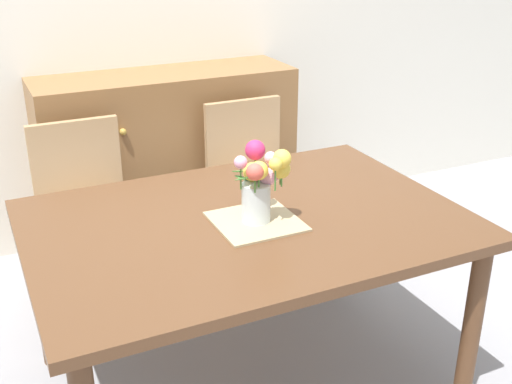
{
  "coord_description": "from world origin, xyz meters",
  "views": [
    {
      "loc": [
        -0.87,
        -1.92,
        1.75
      ],
      "look_at": [
        0.02,
        -0.05,
        0.86
      ],
      "focal_mm": 44.48,
      "sensor_mm": 36.0,
      "label": 1
    }
  ],
  "objects_px": {
    "chair_left": "(85,204)",
    "flower_vase": "(261,179)",
    "dresser": "(169,161)",
    "dining_table": "(247,238)",
    "chair_right": "(252,175)"
  },
  "relations": [
    {
      "from": "chair_left",
      "to": "flower_vase",
      "type": "height_order",
      "value": "flower_vase"
    },
    {
      "from": "dresser",
      "to": "flower_vase",
      "type": "distance_m",
      "value": 1.44
    },
    {
      "from": "dining_table",
      "to": "chair_left",
      "type": "distance_m",
      "value": 1.0
    },
    {
      "from": "dining_table",
      "to": "chair_right",
      "type": "xyz_separation_m",
      "value": [
        0.43,
        0.89,
        -0.14
      ]
    },
    {
      "from": "dining_table",
      "to": "chair_left",
      "type": "relative_size",
      "value": 1.76
    },
    {
      "from": "dresser",
      "to": "chair_left",
      "type": "bearing_deg",
      "value": -141.82
    },
    {
      "from": "dresser",
      "to": "flower_vase",
      "type": "xyz_separation_m",
      "value": [
        -0.09,
        -1.38,
        0.41
      ]
    },
    {
      "from": "chair_left",
      "to": "chair_right",
      "type": "height_order",
      "value": "same"
    },
    {
      "from": "chair_left",
      "to": "chair_right",
      "type": "xyz_separation_m",
      "value": [
        0.87,
        0.0,
        0.0
      ]
    },
    {
      "from": "dining_table",
      "to": "chair_right",
      "type": "relative_size",
      "value": 1.76
    },
    {
      "from": "chair_left",
      "to": "chair_right",
      "type": "distance_m",
      "value": 0.87
    },
    {
      "from": "flower_vase",
      "to": "dresser",
      "type": "bearing_deg",
      "value": 86.4
    },
    {
      "from": "chair_left",
      "to": "dresser",
      "type": "height_order",
      "value": "dresser"
    },
    {
      "from": "dining_table",
      "to": "chair_right",
      "type": "height_order",
      "value": "chair_right"
    },
    {
      "from": "dining_table",
      "to": "chair_right",
      "type": "distance_m",
      "value": 1.0
    }
  ]
}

